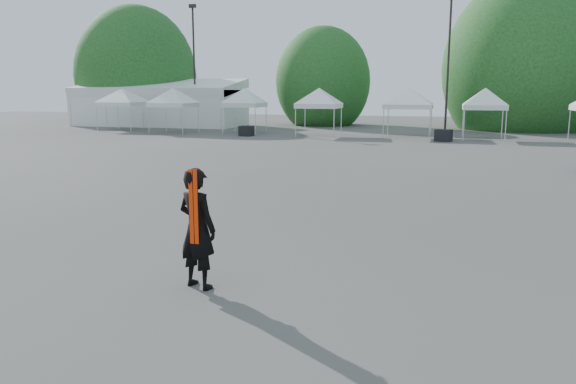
# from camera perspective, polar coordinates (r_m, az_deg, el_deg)

# --- Properties ---
(ground) EXTENTS (120.00, 120.00, 0.00)m
(ground) POSITION_cam_1_polar(r_m,az_deg,el_deg) (12.04, 0.04, -4.97)
(ground) COLOR #474442
(ground) RESTS_ON ground
(marquee) EXTENTS (15.00, 6.25, 4.23)m
(marquee) POSITION_cam_1_polar(r_m,az_deg,el_deg) (52.60, -12.92, 8.74)
(marquee) COLOR white
(marquee) RESTS_ON ground
(light_pole_west) EXTENTS (0.60, 0.25, 10.30)m
(light_pole_west) POSITION_cam_1_polar(r_m,az_deg,el_deg) (49.95, -9.53, 13.15)
(light_pole_west) COLOR black
(light_pole_west) RESTS_ON ground
(light_pole_east) EXTENTS (0.60, 0.25, 9.80)m
(light_pole_east) POSITION_cam_1_polar(r_m,az_deg,el_deg) (43.24, 16.00, 13.03)
(light_pole_east) COLOR black
(light_pole_east) RESTS_ON ground
(tree_far_w) EXTENTS (4.80, 4.80, 7.30)m
(tree_far_w) POSITION_cam_1_polar(r_m,az_deg,el_deg) (57.19, -15.15, 11.33)
(tree_far_w) COLOR #382314
(tree_far_w) RESTS_ON ground
(tree_mid_w) EXTENTS (4.16, 4.16, 6.33)m
(tree_mid_w) POSITION_cam_1_polar(r_m,az_deg,el_deg) (52.38, 3.58, 11.12)
(tree_mid_w) COLOR #382314
(tree_mid_w) RESTS_ON ground
(tree_mid_e) EXTENTS (5.12, 5.12, 7.79)m
(tree_mid_e) POSITION_cam_1_polar(r_m,az_deg,el_deg) (50.54, 22.91, 11.41)
(tree_mid_e) COLOR #382314
(tree_mid_e) RESTS_ON ground
(tent_a) EXTENTS (4.47, 4.47, 3.88)m
(tent_a) POSITION_cam_1_polar(r_m,az_deg,el_deg) (47.28, -16.46, 9.76)
(tent_a) COLOR silver
(tent_a) RESTS_ON ground
(tent_b) EXTENTS (4.17, 4.17, 3.88)m
(tent_b) POSITION_cam_1_polar(r_m,az_deg,el_deg) (43.48, -11.61, 9.95)
(tent_b) COLOR silver
(tent_b) RESTS_ON ground
(tent_c) EXTENTS (3.88, 3.88, 3.88)m
(tent_c) POSITION_cam_1_polar(r_m,az_deg,el_deg) (42.44, -4.45, 10.12)
(tent_c) COLOR silver
(tent_c) RESTS_ON ground
(tent_d) EXTENTS (4.10, 4.10, 3.88)m
(tent_d) POSITION_cam_1_polar(r_m,az_deg,el_deg) (39.88, 3.19, 10.13)
(tent_d) COLOR silver
(tent_d) RESTS_ON ground
(tent_e) EXTENTS (4.52, 4.52, 3.88)m
(tent_e) POSITION_cam_1_polar(r_m,az_deg,el_deg) (39.39, 12.19, 9.91)
(tent_e) COLOR silver
(tent_e) RESTS_ON ground
(tent_f) EXTENTS (3.82, 3.82, 3.88)m
(tent_f) POSITION_cam_1_polar(r_m,az_deg,el_deg) (38.82, 19.42, 9.56)
(tent_f) COLOR silver
(tent_f) RESTS_ON ground
(man) EXTENTS (0.83, 0.68, 1.97)m
(man) POSITION_cam_1_polar(r_m,az_deg,el_deg) (9.14, -9.21, -3.66)
(man) COLOR black
(man) RESTS_ON ground
(crate_west) EXTENTS (1.00, 0.83, 0.71)m
(crate_west) POSITION_cam_1_polar(r_m,az_deg,el_deg) (39.60, -4.26, 6.20)
(crate_west) COLOR black
(crate_west) RESTS_ON ground
(crate_mid) EXTENTS (1.14, 0.99, 0.75)m
(crate_mid) POSITION_cam_1_polar(r_m,az_deg,el_deg) (36.61, 15.52, 5.56)
(crate_mid) COLOR black
(crate_mid) RESTS_ON ground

